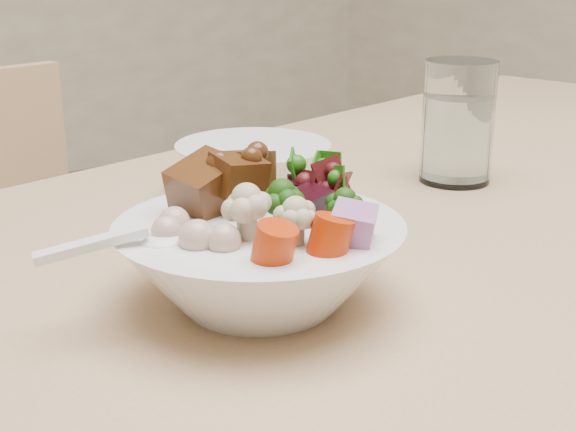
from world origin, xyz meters
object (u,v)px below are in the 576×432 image
(side_bowl, at_px, (253,169))
(food_bowl, at_px, (260,257))
(dining_table, at_px, (509,276))
(chair_far, at_px, (6,319))
(water_glass, at_px, (458,127))

(side_bowl, bearing_deg, food_bowl, -124.54)
(dining_table, bearing_deg, food_bowl, 174.99)
(dining_table, relative_size, side_bowl, 10.33)
(dining_table, distance_m, chair_far, 0.76)
(water_glass, bearing_deg, side_bowl, 154.50)
(chair_far, distance_m, water_glass, 0.74)
(side_bowl, bearing_deg, water_glass, -25.50)
(dining_table, height_order, food_bowl, food_bowl)
(dining_table, height_order, chair_far, chair_far)
(dining_table, height_order, water_glass, water_glass)
(dining_table, relative_size, chair_far, 2.09)
(dining_table, distance_m, water_glass, 0.17)
(water_glass, height_order, side_bowl, water_glass)
(water_glass, relative_size, side_bowl, 0.82)
(chair_far, xyz_separation_m, side_bowl, (0.14, -0.46, 0.31))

